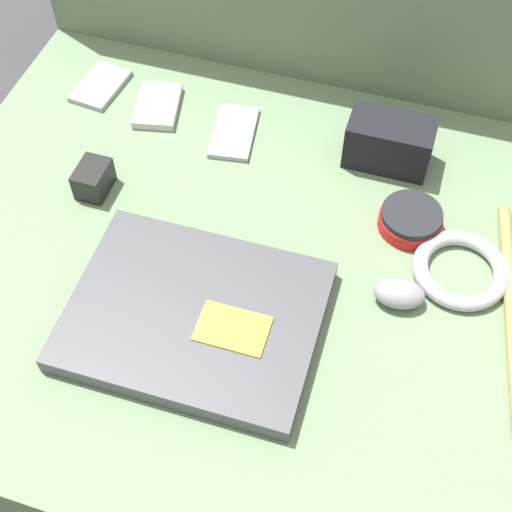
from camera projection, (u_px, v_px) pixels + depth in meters
ground_plane at (256, 318)px, 1.11m from camera, size 8.00×8.00×0.00m
couch_seat at (256, 293)px, 1.05m from camera, size 1.00×0.78×0.14m
couch_backrest at (344, 9)px, 1.20m from camera, size 1.00×0.20×0.45m
laptop at (195, 316)px, 0.92m from camera, size 0.32×0.25×0.03m
computer_mouse at (399, 294)px, 0.94m from camera, size 0.07×0.05×0.03m
speaker_puck at (410, 220)px, 1.02m from camera, size 0.09×0.09×0.03m
phone_silver at (234, 132)px, 1.13m from camera, size 0.08×0.13×0.01m
phone_black at (158, 106)px, 1.17m from camera, size 0.09×0.11×0.01m
phone_small at (101, 86)px, 1.20m from camera, size 0.08×0.11×0.01m
camera_pouch at (389, 143)px, 1.07m from camera, size 0.13×0.07×0.08m
charger_brick at (93, 179)px, 1.05m from camera, size 0.04×0.06×0.04m
cable_coil at (461, 270)px, 0.97m from camera, size 0.13×0.13×0.02m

